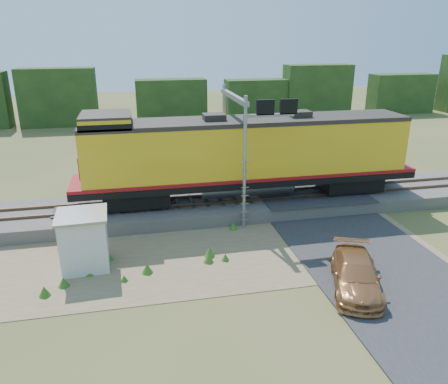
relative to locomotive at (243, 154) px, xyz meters
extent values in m
plane|color=#475123|center=(-2.40, -6.00, -3.68)|extent=(140.00, 140.00, 0.00)
cube|color=slate|center=(-2.40, 0.00, -3.28)|extent=(70.00, 5.00, 0.80)
cube|color=brown|center=(-2.40, -0.72, -2.80)|extent=(70.00, 0.10, 0.16)
cube|color=brown|center=(-2.40, 0.72, -2.80)|extent=(70.00, 0.10, 0.16)
cube|color=#8C7754|center=(-4.40, -5.50, -3.67)|extent=(26.00, 8.00, 0.03)
cube|color=#38383A|center=(4.60, 0.00, -2.85)|extent=(7.00, 5.20, 0.06)
cube|color=#38383A|center=(4.60, 16.00, -3.64)|extent=(7.00, 24.00, 0.08)
cube|color=#1B3513|center=(-2.40, 32.00, -0.43)|extent=(36.00, 3.00, 6.50)
cube|color=#1B3513|center=(37.60, 32.00, -0.68)|extent=(50.00, 3.00, 6.00)
cube|color=black|center=(-6.64, 0.00, -2.24)|extent=(3.85, 2.46, 0.96)
cube|color=black|center=(7.26, 0.00, -2.24)|extent=(3.85, 2.46, 0.96)
cube|color=black|center=(0.31, 0.00, -1.57)|extent=(21.39, 3.21, 0.38)
cylinder|color=gray|center=(0.31, 0.00, -2.08)|extent=(5.88, 1.28, 1.28)
cube|color=yellow|center=(0.31, 0.00, 0.28)|extent=(19.78, 3.10, 3.32)
cube|color=maroon|center=(0.31, 0.00, -1.25)|extent=(21.39, 3.26, 0.19)
cube|color=#28231E|center=(0.31, 0.00, 2.07)|extent=(19.78, 3.15, 0.26)
cube|color=yellow|center=(-8.03, 0.00, 2.31)|extent=(2.78, 3.10, 0.75)
cube|color=#28231E|center=(-8.03, 0.00, 2.73)|extent=(2.78, 3.15, 0.13)
cube|color=black|center=(-8.03, 0.00, 2.26)|extent=(2.83, 3.15, 0.37)
cube|color=maroon|center=(-9.63, 0.00, -0.09)|extent=(0.11, 2.14, 1.28)
cube|color=#28231E|center=(-1.83, 0.00, 2.31)|extent=(1.28, 1.07, 0.48)
cube|color=#28231E|center=(3.52, 0.00, 2.31)|extent=(1.28, 1.07, 0.48)
cube|color=silver|center=(-9.21, -5.57, -2.35)|extent=(2.22, 2.22, 2.66)
cube|color=gray|center=(-9.21, -5.57, -0.97)|extent=(2.44, 2.44, 0.13)
cylinder|color=gray|center=(-0.65, -2.80, 0.13)|extent=(0.20, 0.20, 7.63)
cylinder|color=gray|center=(-0.65, 2.80, 0.13)|extent=(0.20, 0.20, 7.63)
cube|color=gray|center=(-0.65, 0.00, 3.51)|extent=(0.27, 6.20, 0.27)
cube|color=gray|center=(0.66, -2.80, 2.86)|extent=(2.83, 0.16, 0.16)
cube|color=black|center=(0.44, -2.80, 3.29)|extent=(0.98, 0.16, 0.82)
cube|color=black|center=(1.75, -2.80, 3.29)|extent=(0.98, 0.16, 0.82)
imported|color=#B57643|center=(2.60, -10.05, -2.99)|extent=(3.54, 5.18, 1.39)
camera|label=1|loc=(-6.52, -25.29, 6.97)|focal=35.00mm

